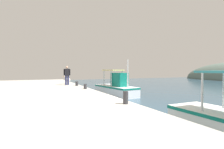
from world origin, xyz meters
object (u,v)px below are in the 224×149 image
at_px(fishing_boat_nearest, 116,88).
at_px(fisherman_standing, 67,75).
at_px(mooring_bollard_nearest, 77,84).
at_px(mooring_bollard_second, 85,87).
at_px(pelican, 67,80).
at_px(mooring_bollard_third, 126,97).

distance_m(fishing_boat_nearest, fisherman_standing, 4.77).
relative_size(mooring_bollard_nearest, mooring_bollard_second, 1.07).
bearing_deg(mooring_bollard_nearest, mooring_bollard_second, 0.00).
bearing_deg(pelican, fishing_boat_nearest, 36.93).
xyz_separation_m(fisherman_standing, mooring_bollard_third, (10.17, 0.64, -0.69)).
distance_m(pelican, mooring_bollard_third, 11.73).
relative_size(pelican, mooring_bollard_second, 2.36).
xyz_separation_m(mooring_bollard_nearest, mooring_bollard_second, (2.78, 0.00, -0.01)).
bearing_deg(fisherman_standing, mooring_bollard_second, 9.33).
height_order(fishing_boat_nearest, pelican, fishing_boat_nearest).
height_order(mooring_bollard_nearest, mooring_bollard_third, mooring_bollard_third).
relative_size(fisherman_standing, mooring_bollard_third, 3.24).
bearing_deg(fisherman_standing, fishing_boat_nearest, 51.57).
bearing_deg(fishing_boat_nearest, mooring_bollard_second, -70.94).
height_order(fishing_boat_nearest, fisherman_standing, fishing_boat_nearest).
distance_m(pelican, fisherman_standing, 1.67).
bearing_deg(mooring_bollard_second, fisherman_standing, -170.67).
xyz_separation_m(fishing_boat_nearest, mooring_bollard_nearest, (-1.74, -2.99, 0.34)).
xyz_separation_m(fishing_boat_nearest, pelican, (-4.43, -3.33, 0.55)).
bearing_deg(mooring_bollard_second, fishing_boat_nearest, 109.06).
distance_m(pelican, mooring_bollard_second, 5.48).
xyz_separation_m(pelican, mooring_bollard_nearest, (2.69, 0.34, -0.21)).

